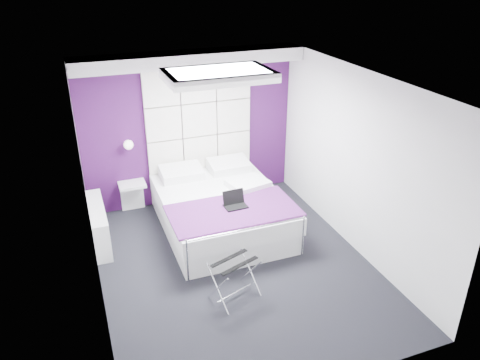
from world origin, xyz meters
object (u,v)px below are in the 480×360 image
at_px(bed, 221,210).
at_px(nightstand, 132,185).
at_px(wall_lamp, 128,144).
at_px(luggage_rack, 234,279).
at_px(radiator, 99,225).
at_px(laptop, 235,202).

bearing_deg(bed, nightstand, 140.56).
xyz_separation_m(wall_lamp, luggage_rack, (0.81, -2.66, -0.95)).
bearing_deg(wall_lamp, radiator, -130.10).
relative_size(radiator, luggage_rack, 2.17).
distance_m(bed, laptop, 0.58).
distance_m(radiator, nightstand, 0.98).
bearing_deg(laptop, bed, 94.67).
xyz_separation_m(radiator, bed, (1.83, -0.27, 0.03)).
distance_m(wall_lamp, laptop, 2.01).
bearing_deg(radiator, nightstand, 48.98).
xyz_separation_m(bed, nightstand, (-1.20, 0.99, 0.19)).
relative_size(wall_lamp, radiator, 0.12).
xyz_separation_m(luggage_rack, laptop, (0.44, 1.18, 0.41)).
xyz_separation_m(wall_lamp, radiator, (-0.64, -0.76, -0.92)).
relative_size(radiator, laptop, 3.73).
distance_m(bed, luggage_rack, 1.68).
bearing_deg(laptop, radiator, 156.08).
bearing_deg(nightstand, wall_lamp, 71.16).
bearing_deg(radiator, laptop, -21.07).
bearing_deg(bed, laptop, -82.48).
bearing_deg(luggage_rack, bed, 57.43).
distance_m(nightstand, laptop, 1.93).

